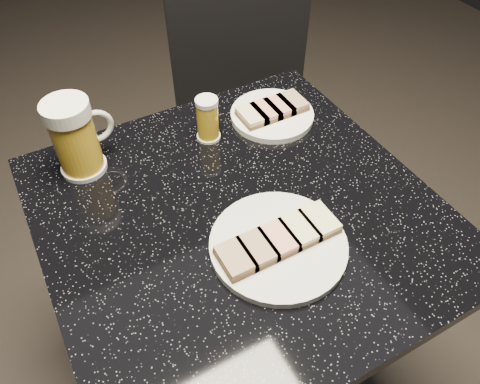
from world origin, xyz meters
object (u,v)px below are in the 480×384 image
object	(u,v)px
beer_tumbler	(208,119)
chair	(248,117)
plate_small	(272,115)
beer_mug	(76,137)
plate_large	(278,245)
table	(240,282)

from	to	relation	value
beer_tumbler	chair	world-z (taller)	chair
plate_small	beer_mug	bearing A→B (deg)	174.18
plate_large	beer_mug	distance (m)	0.43
plate_large	table	size ratio (longest dim) A/B	0.32
beer_mug	table	bearing A→B (deg)	-49.15
table	beer_tumbler	world-z (taller)	beer_tumbler
plate_large	beer_mug	size ratio (longest dim) A/B	1.50
beer_mug	beer_tumbler	distance (m)	0.26
beer_tumbler	chair	distance (m)	0.50
table	beer_tumbler	size ratio (longest dim) A/B	7.65
beer_mug	beer_tumbler	size ratio (longest dim) A/B	1.61
plate_large	chair	world-z (taller)	chair
plate_large	beer_tumbler	distance (m)	0.32
plate_large	table	distance (m)	0.27
plate_large	plate_small	xyz separation A→B (m)	(0.18, 0.31, 0.00)
plate_large	beer_mug	world-z (taller)	beer_mug
table	beer_tumbler	xyz separation A→B (m)	(0.04, 0.22, 0.29)
beer_mug	chair	size ratio (longest dim) A/B	0.18
beer_tumbler	chair	size ratio (longest dim) A/B	0.11
table	beer_mug	size ratio (longest dim) A/B	4.75
plate_small	table	bearing A→B (deg)	-133.38
beer_mug	chair	distance (m)	0.68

